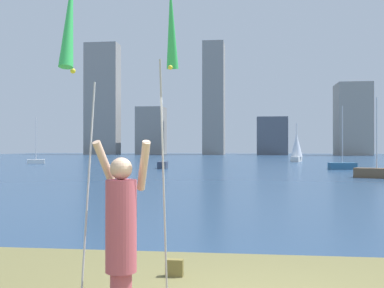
# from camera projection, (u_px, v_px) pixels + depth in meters

# --- Properties ---
(ground) EXTENTS (120.00, 138.00, 0.12)m
(ground) POSITION_uv_depth(u_px,v_px,m) (250.00, 163.00, 56.01)
(ground) COLOR brown
(person) EXTENTS (0.73, 0.54, 2.00)m
(person) POSITION_uv_depth(u_px,v_px,m) (121.00, 226.00, 5.59)
(person) COLOR #B24C59
(person) RESTS_ON ground
(kite_flag_left) EXTENTS (0.16, 1.05, 3.91)m
(kite_flag_left) POSITION_uv_depth(u_px,v_px,m) (71.00, 28.00, 5.28)
(kite_flag_left) COLOR #B2B2B7
(kite_flag_left) RESTS_ON ground
(kite_flag_right) EXTENTS (0.16, 0.98, 4.08)m
(kite_flag_right) POSITION_uv_depth(u_px,v_px,m) (171.00, 34.00, 6.26)
(kite_flag_right) COLOR #B2B2B7
(kite_flag_right) RESTS_ON ground
(bag) EXTENTS (0.26, 0.12, 0.25)m
(bag) POSITION_uv_depth(u_px,v_px,m) (174.00, 268.00, 7.05)
(bag) COLOR olive
(bag) RESTS_ON ground
(sailboat_3) EXTENTS (2.37, 1.23, 5.29)m
(sailboat_3) POSITION_uv_depth(u_px,v_px,m) (342.00, 165.00, 39.40)
(sailboat_3) COLOR #2D6084
(sailboat_3) RESTS_ON ground
(sailboat_4) EXTENTS (2.74, 1.78, 4.89)m
(sailboat_4) POSITION_uv_depth(u_px,v_px,m) (377.00, 172.00, 28.84)
(sailboat_4) COLOR brown
(sailboat_4) RESTS_ON ground
(sailboat_5) EXTENTS (0.82, 1.83, 4.55)m
(sailboat_5) POSITION_uv_depth(u_px,v_px,m) (163.00, 165.00, 41.12)
(sailboat_5) COLOR #333D51
(sailboat_5) RESTS_ON ground
(sailboat_7) EXTENTS (2.03, 1.51, 5.09)m
(sailboat_7) POSITION_uv_depth(u_px,v_px,m) (36.00, 161.00, 52.27)
(sailboat_7) COLOR white
(sailboat_7) RESTS_ON ground
(sailboat_8) EXTENTS (1.76, 2.99, 4.75)m
(sailboat_8) POSITION_uv_depth(u_px,v_px,m) (297.00, 148.00, 58.93)
(sailboat_8) COLOR silver
(sailboat_8) RESTS_ON ground
(skyline_tower_0) EXTENTS (7.67, 4.57, 25.98)m
(skyline_tower_0) POSITION_uv_depth(u_px,v_px,m) (102.00, 99.00, 111.60)
(skyline_tower_0) COLOR gray
(skyline_tower_0) RESTS_ON ground
(skyline_tower_1) EXTENTS (6.38, 6.02, 11.06)m
(skyline_tower_1) POSITION_uv_depth(u_px,v_px,m) (151.00, 131.00, 111.72)
(skyline_tower_1) COLOR gray
(skyline_tower_1) RESTS_ON ground
(skyline_tower_2) EXTENTS (4.79, 7.44, 25.72)m
(skyline_tower_2) POSITION_uv_depth(u_px,v_px,m) (214.00, 99.00, 110.04)
(skyline_tower_2) COLOR gray
(skyline_tower_2) RESTS_ON ground
(skyline_tower_3) EXTENTS (6.70, 5.26, 8.41)m
(skyline_tower_3) POSITION_uv_depth(u_px,v_px,m) (272.00, 136.00, 105.90)
(skyline_tower_3) COLOR #565B66
(skyline_tower_3) RESTS_ON ground
(skyline_tower_4) EXTENTS (6.91, 7.77, 15.24)m
(skyline_tower_4) POSITION_uv_depth(u_px,v_px,m) (353.00, 119.00, 101.17)
(skyline_tower_4) COLOR gray
(skyline_tower_4) RESTS_ON ground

